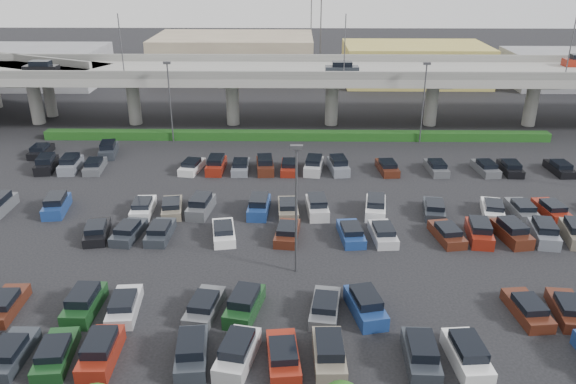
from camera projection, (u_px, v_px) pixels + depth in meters
The scene contains 6 objects.
ground at pixel (296, 225), 50.88m from camera, with size 280.00×280.00×0.00m, color black.
overpass at pixel (295, 76), 77.48m from camera, with size 150.00×13.00×15.80m.
hedge at pixel (296, 135), 73.61m from camera, with size 66.00×1.60×1.10m, color #134115.
parked_cars at pixel (294, 237), 47.31m from camera, with size 62.92×41.66×1.67m.
light_poles at pixel (250, 152), 50.30m from camera, with size 66.90×48.38×10.30m.
distant_buildings at pixel (362, 60), 105.98m from camera, with size 138.00×24.00×9.00m.
Camera 1 is at (-0.08, -45.53, 22.92)m, focal length 35.00 mm.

